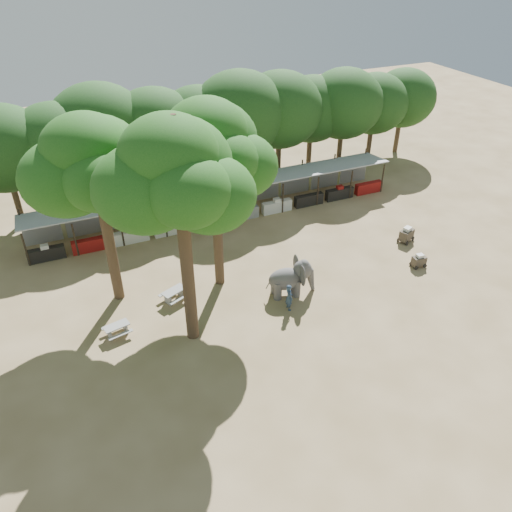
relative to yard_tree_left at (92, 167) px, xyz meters
name	(u,v)px	position (x,y,z in m)	size (l,w,h in m)	color
ground	(309,328)	(9.13, -7.19, -8.20)	(100.00, 100.00, 0.00)	brown
vendor_stalls	(221,203)	(9.13, 6.65, -7.02)	(28.00, 2.99, 2.80)	gray
yard_tree_left	(92,167)	(0.00, 0.00, 0.00)	(7.10, 6.90, 11.02)	#332316
yard_tree_center	(175,177)	(3.00, -5.00, 1.01)	(7.10, 6.90, 12.04)	#332316
yard_tree_back	(210,150)	(6.00, -1.00, 0.34)	(7.10, 6.90, 11.36)	#332316
backdrop_trees	(196,126)	(9.13, 11.81, -2.69)	(46.46, 5.95, 8.33)	#332316
elephant	(292,278)	(9.66, -3.95, -7.08)	(3.01, 2.25, 2.25)	#444141
handler	(289,297)	(8.85, -5.23, -7.36)	(0.61, 0.41, 1.69)	#26384C
picnic_table_near	(117,329)	(-0.57, -3.53, -7.76)	(1.56, 1.46, 0.67)	gray
picnic_table_far	(174,294)	(3.06, -1.83, -7.73)	(1.84, 1.77, 0.72)	gray
cart_front	(419,261)	(18.50, -4.72, -7.75)	(0.99, 0.69, 0.92)	#342C23
cart_back	(407,234)	(19.73, -1.84, -7.65)	(1.34, 1.13, 1.12)	#342C23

